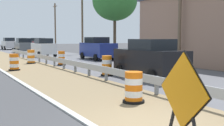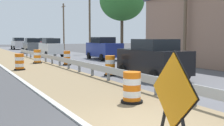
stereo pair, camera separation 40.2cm
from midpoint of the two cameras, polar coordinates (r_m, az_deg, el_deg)
The scene contains 19 objects.
median_dirt_strip at distance 7.77m, azimuth 12.94°, elevation -11.25°, with size 3.94×120.00×0.01m, color #7F6B4C.
guardrail_median at distance 9.58m, azimuth 16.73°, elevation -5.07°, with size 0.18×58.15×0.71m.
warning_sign_diamond at distance 5.83m, azimuth 13.82°, elevation -6.21°, with size 0.23×1.58×1.93m.
traffic_barrel_nearest at distance 9.69m, azimuth 5.10°, elevation -5.06°, with size 0.73×0.73×1.03m.
traffic_barrel_close at distance 16.31m, azimuth 0.32°, elevation -0.71°, with size 0.69×0.69×1.13m.
traffic_barrel_mid at distance 19.97m, azimuth -17.09°, elevation 0.06°, with size 0.72×0.72×1.07m.
traffic_barrel_far at distance 22.65m, azimuth -8.30°, elevation 0.83°, with size 0.63×0.63×1.09m.
traffic_barrel_farther at distance 24.66m, azimuth -13.95°, elevation 1.12°, with size 0.73×0.73×1.12m.
car_lead_near_lane at distance 15.36m, azimuth 8.77°, elevation 0.81°, with size 2.15×4.31×2.06m.
car_trailing_near_lane at distance 27.93m, azimuth -1.22°, elevation 2.89°, with size 2.13×4.71×2.15m.
car_lead_far_lane at distance 41.34m, azimuth -15.09°, elevation 3.34°, with size 2.21×4.13×1.99m.
car_mid_far_lane at distance 59.56m, azimuth -15.36°, elevation 3.81°, with size 1.99×4.02×1.95m.
car_trailing_far_lane at distance 33.14m, azimuth -11.54°, elevation 3.03°, with size 1.95×4.18×2.02m.
car_distant_a at distance 47.06m, azimuth -12.36°, elevation 3.60°, with size 2.20×4.26×2.00m.
car_distant_b at distance 53.02m, azimuth -17.68°, elevation 3.66°, with size 2.04×4.55×2.03m.
utility_pole_near at distance 21.81m, azimuth 14.72°, elevation 11.39°, with size 0.24×1.80×8.90m.
utility_pole_mid at distance 36.89m, azimuth -4.07°, elevation 7.82°, with size 0.24×1.80×7.49m.
utility_pole_far at distance 49.35m, azimuth -9.20°, elevation 7.18°, with size 0.24×1.80×7.65m.
tree_roadside at distance 35.95m, azimuth 2.30°, elevation 12.11°, with size 5.42×5.42×8.99m.
Camera 2 is at (-3.92, -5.75, 2.18)m, focal length 46.74 mm.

